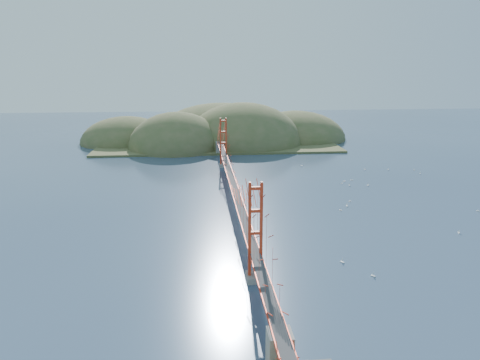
{
  "coord_description": "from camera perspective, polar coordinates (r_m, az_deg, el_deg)",
  "views": [
    {
      "loc": [
        -6.37,
        -78.95,
        24.46
      ],
      "look_at": [
        1.11,
        0.0,
        4.3
      ],
      "focal_mm": 35.0,
      "sensor_mm": 36.0,
      "label": 1
    }
  ],
  "objects": [
    {
      "name": "sailboat_9",
      "position": [
        112.26,
        21.1,
        0.77
      ],
      "size": [
        0.51,
        0.51,
        0.57
      ],
      "color": "white",
      "rests_on": "ground"
    },
    {
      "name": "far_headlands",
      "position": [
        149.73,
        -2.06,
        4.85
      ],
      "size": [
        84.0,
        58.0,
        25.0
      ],
      "color": "brown",
      "rests_on": "ground"
    },
    {
      "name": "sailboat_1",
      "position": [
        80.94,
        12.16,
        -3.56
      ],
      "size": [
        0.54,
        0.54,
        0.58
      ],
      "color": "white",
      "rests_on": "ground"
    },
    {
      "name": "sailboat_0",
      "position": [
        83.49,
        12.89,
        -3.04
      ],
      "size": [
        0.55,
        0.58,
        0.65
      ],
      "color": "white",
      "rests_on": "ground"
    },
    {
      "name": "sailboat_11",
      "position": [
        88.3,
        27.0,
        -3.33
      ],
      "size": [
        0.52,
        0.52,
        0.57
      ],
      "color": "white",
      "rests_on": "ground"
    },
    {
      "name": "sailboat_2",
      "position": [
        86.36,
        13.23,
        -2.49
      ],
      "size": [
        0.49,
        0.44,
        0.56
      ],
      "color": "white",
      "rests_on": "ground"
    },
    {
      "name": "sailboat_3",
      "position": [
        98.59,
        12.32,
        -0.36
      ],
      "size": [
        0.49,
        0.44,
        0.56
      ],
      "color": "white",
      "rests_on": "ground"
    },
    {
      "name": "sailboat_10",
      "position": [
        60.76,
        12.36,
        -9.68
      ],
      "size": [
        0.63,
        0.63,
        0.67
      ],
      "color": "white",
      "rests_on": "ground"
    },
    {
      "name": "sailboat_12",
      "position": [
        113.73,
        7.55,
        1.79
      ],
      "size": [
        0.57,
        0.54,
        0.64
      ],
      "color": "white",
      "rests_on": "ground"
    },
    {
      "name": "ground",
      "position": [
        82.9,
        -0.77,
        -2.9
      ],
      "size": [
        320.0,
        320.0,
        0.0
      ],
      "primitive_type": "plane",
      "color": "#304460",
      "rests_on": "ground"
    },
    {
      "name": "sailboat_15",
      "position": [
        113.81,
        17.61,
        1.25
      ],
      "size": [
        0.53,
        0.58,
        0.65
      ],
      "color": "white",
      "rests_on": "ground"
    },
    {
      "name": "sailboat_16",
      "position": [
        101.73,
        13.49,
        0.03
      ],
      "size": [
        0.59,
        0.56,
        0.66
      ],
      "color": "white",
      "rests_on": "ground"
    },
    {
      "name": "sailboat_7",
      "position": [
        100.38,
        12.59,
        -0.11
      ],
      "size": [
        0.58,
        0.5,
        0.66
      ],
      "color": "white",
      "rests_on": "ground"
    },
    {
      "name": "sailboat_17",
      "position": [
        115.29,
        20.47,
        1.17
      ],
      "size": [
        0.53,
        0.44,
        0.62
      ],
      "color": "white",
      "rests_on": "ground"
    },
    {
      "name": "sailboat_6",
      "position": [
        57.99,
        15.93,
        -11.11
      ],
      "size": [
        0.62,
        0.62,
        0.66
      ],
      "color": "white",
      "rests_on": "ground"
    },
    {
      "name": "sailboat_8",
      "position": [
        112.46,
        14.98,
        1.28
      ],
      "size": [
        0.57,
        0.56,
        0.64
      ],
      "color": "white",
      "rests_on": "ground"
    },
    {
      "name": "bridge",
      "position": [
        81.28,
        -0.79,
        1.86
      ],
      "size": [
        2.2,
        94.4,
        12.0
      ],
      "color": "gray",
      "rests_on": "ground"
    },
    {
      "name": "sailboat_14",
      "position": [
        97.34,
        13.18,
        -0.59
      ],
      "size": [
        0.46,
        0.57,
        0.67
      ],
      "color": "white",
      "rests_on": "ground"
    },
    {
      "name": "sailboat_extra_0",
      "position": [
        76.08,
        25.12,
        -5.79
      ],
      "size": [
        0.53,
        0.57,
        0.64
      ],
      "color": "white",
      "rests_on": "ground"
    },
    {
      "name": "sailboat_4",
      "position": [
        98.15,
        15.32,
        -0.6
      ],
      "size": [
        0.68,
        0.68,
        0.72
      ],
      "color": "white",
      "rests_on": "ground"
    }
  ]
}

